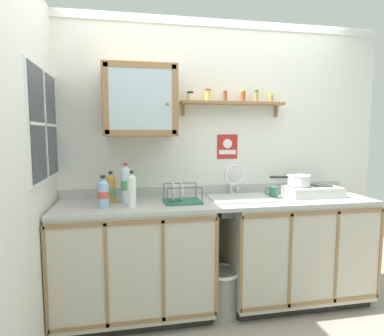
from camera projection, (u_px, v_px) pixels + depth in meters
name	position (u px, v px, depth m)	size (l,w,h in m)	color
floor	(229.00, 329.00, 2.52)	(5.64, 5.64, 0.00)	#9E9384
back_wall	(210.00, 160.00, 3.00)	(3.24, 0.07, 2.47)	silver
side_wall_left	(17.00, 178.00, 1.84)	(0.05, 3.41, 2.47)	silver
lower_cabinet_run	(134.00, 262.00, 2.64)	(1.22, 0.60, 0.91)	black
lower_cabinet_run_right	(295.00, 251.00, 2.91)	(1.23, 0.60, 0.91)	black
countertop	(219.00, 202.00, 2.72)	(2.60, 0.62, 0.03)	#B2B2AD
backsplash	(211.00, 190.00, 2.99)	(2.60, 0.02, 0.08)	#B2B2AD
sink	(240.00, 200.00, 2.80)	(0.52, 0.45, 0.40)	silver
hot_plate_stove	(311.00, 191.00, 2.90)	(0.47, 0.29, 0.09)	silver
saucepan	(298.00, 180.00, 2.89)	(0.35, 0.21, 0.10)	silver
bottle_opaque_white_0	(132.00, 190.00, 2.46)	(0.06, 0.06, 0.27)	white
bottle_water_blue_1	(103.00, 193.00, 2.45)	(0.09, 0.09, 0.24)	#8CB7E0
bottle_juice_amber_2	(111.00, 189.00, 2.63)	(0.07, 0.07, 0.25)	gold
bottle_water_clear_3	(126.00, 184.00, 2.60)	(0.08, 0.08, 0.32)	silver
dish_rack	(181.00, 198.00, 2.64)	(0.29, 0.26, 0.16)	#26664C
mug	(273.00, 192.00, 2.85)	(0.11, 0.08, 0.09)	#337259
wall_cabinet	(140.00, 101.00, 2.65)	(0.58, 0.33, 0.56)	#996B42
spice_shelf	(232.00, 102.00, 2.89)	(0.92, 0.14, 0.23)	#996B42
warning_sign	(227.00, 147.00, 2.99)	(0.19, 0.01, 0.22)	#B2261E
window	(44.00, 125.00, 2.33)	(0.03, 0.80, 0.80)	#262D38
trash_bin	(221.00, 291.00, 2.70)	(0.32, 0.32, 0.38)	gray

